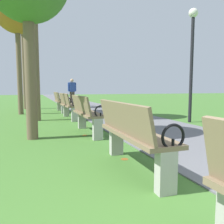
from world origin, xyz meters
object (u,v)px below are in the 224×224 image
park_bench_3 (87,113)px  tree_5 (22,19)px  park_bench_4 (68,105)px  tree_4 (17,8)px  park_bench_2 (132,134)px  park_bench_5 (60,101)px  lamp_post (192,48)px  pedestrian_walking (72,91)px

park_bench_3 → tree_5: tree_5 is taller
park_bench_4 → tree_4: (-1.65, 2.10, 3.74)m
park_bench_2 → park_bench_5: same height
park_bench_2 → lamp_post: (3.49, 3.29, 1.82)m
park_bench_3 → pedestrian_walking: size_ratio=0.99×
park_bench_2 → pedestrian_walking: bearing=84.3°
park_bench_4 → lamp_post: bearing=-30.8°
lamp_post → park_bench_2: bearing=-136.7°
park_bench_4 → lamp_post: size_ratio=0.46×
pedestrian_walking → tree_5: bearing=-155.9°
tree_5 → pedestrian_walking: (2.62, 1.17, -3.58)m
park_bench_3 → tree_4: tree_4 is taller
park_bench_5 → tree_5: tree_5 is taller
pedestrian_walking → lamp_post: bearing=-73.2°
park_bench_3 → tree_4: (-1.65, 4.89, 3.74)m
park_bench_4 → tree_5: bearing=108.1°
park_bench_3 → tree_5: (-1.51, 7.43, 4.03)m
tree_4 → lamp_post: tree_4 is taller
park_bench_3 → park_bench_5: bearing=90.0°
tree_4 → pedestrian_walking: bearing=53.4°
park_bench_4 → park_bench_2: bearing=-90.0°
tree_4 → park_bench_5: bearing=13.6°
park_bench_4 → tree_4: size_ratio=0.30×
pedestrian_walking → lamp_post: 8.36m
tree_5 → lamp_post: size_ratio=1.55×
park_bench_3 → park_bench_5: 5.28m
park_bench_4 → pedestrian_walking: pedestrian_walking is taller
tree_4 → tree_5: tree_5 is taller
park_bench_2 → park_bench_5: bearing=90.0°
tree_4 → park_bench_3: bearing=-71.4°
park_bench_2 → park_bench_4: same height
park_bench_5 → park_bench_2: bearing=-90.0°
park_bench_3 → park_bench_5: (-0.00, 5.28, 0.00)m
tree_5 → lamp_post: tree_5 is taller
park_bench_4 → park_bench_5: 2.50m
park_bench_2 → park_bench_4: bearing=90.0°
park_bench_3 → tree_5: 8.58m
park_bench_2 → park_bench_4: (0.00, 5.38, 0.00)m
park_bench_2 → tree_5: size_ratio=0.30×
pedestrian_walking → lamp_post: lamp_post is taller
park_bench_5 → park_bench_4: bearing=-90.0°
park_bench_2 → park_bench_3: (0.00, 2.59, 0.00)m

